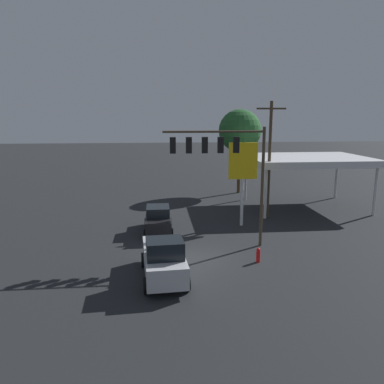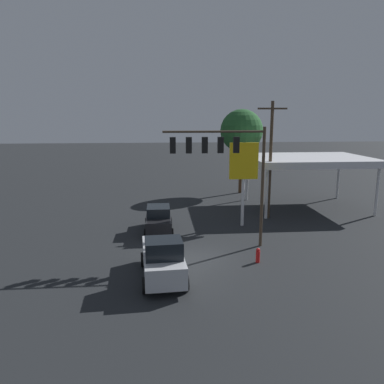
{
  "view_description": "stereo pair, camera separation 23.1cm",
  "coord_description": "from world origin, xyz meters",
  "px_view_note": "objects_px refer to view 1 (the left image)",
  "views": [
    {
      "loc": [
        2.25,
        21.27,
        8.44
      ],
      "look_at": [
        0.0,
        -2.0,
        3.67
      ],
      "focal_mm": 35.0,
      "sensor_mm": 36.0,
      "label": 1
    },
    {
      "loc": [
        2.02,
        21.29,
        8.44
      ],
      "look_at": [
        0.0,
        -2.0,
        3.67
      ],
      "focal_mm": 35.0,
      "sensor_mm": 36.0,
      "label": 2
    }
  ],
  "objects_px": {
    "utility_pole": "(269,157)",
    "pickup_parked": "(164,259)",
    "traffic_signal_assembly": "(222,156)",
    "fire_hydrant": "(258,255)",
    "sedan_waiting": "(158,219)",
    "price_sign": "(243,166)",
    "street_tree": "(240,131)"
  },
  "relations": [
    {
      "from": "price_sign",
      "to": "street_tree",
      "type": "xyz_separation_m",
      "value": [
        -2.54,
        -12.59,
        2.12
      ]
    },
    {
      "from": "price_sign",
      "to": "traffic_signal_assembly",
      "type": "bearing_deg",
      "value": 62.6
    },
    {
      "from": "utility_pole",
      "to": "price_sign",
      "type": "bearing_deg",
      "value": 37.74
    },
    {
      "from": "utility_pole",
      "to": "pickup_parked",
      "type": "height_order",
      "value": "utility_pole"
    },
    {
      "from": "fire_hydrant",
      "to": "sedan_waiting",
      "type": "bearing_deg",
      "value": -48.31
    },
    {
      "from": "traffic_signal_assembly",
      "to": "pickup_parked",
      "type": "distance_m",
      "value": 7.71
    },
    {
      "from": "traffic_signal_assembly",
      "to": "utility_pole",
      "type": "height_order",
      "value": "utility_pole"
    },
    {
      "from": "traffic_signal_assembly",
      "to": "price_sign",
      "type": "height_order",
      "value": "traffic_signal_assembly"
    },
    {
      "from": "price_sign",
      "to": "utility_pole",
      "type": "bearing_deg",
      "value": -142.26
    },
    {
      "from": "traffic_signal_assembly",
      "to": "utility_pole",
      "type": "bearing_deg",
      "value": -127.09
    },
    {
      "from": "price_sign",
      "to": "fire_hydrant",
      "type": "relative_size",
      "value": 7.36
    },
    {
      "from": "utility_pole",
      "to": "fire_hydrant",
      "type": "relative_size",
      "value": 10.92
    },
    {
      "from": "sedan_waiting",
      "to": "price_sign",
      "type": "bearing_deg",
      "value": 98.63
    },
    {
      "from": "fire_hydrant",
      "to": "traffic_signal_assembly",
      "type": "bearing_deg",
      "value": -58.82
    },
    {
      "from": "traffic_signal_assembly",
      "to": "pickup_parked",
      "type": "height_order",
      "value": "traffic_signal_assembly"
    },
    {
      "from": "sedan_waiting",
      "to": "pickup_parked",
      "type": "bearing_deg",
      "value": 1.38
    },
    {
      "from": "price_sign",
      "to": "pickup_parked",
      "type": "distance_m",
      "value": 11.78
    },
    {
      "from": "sedan_waiting",
      "to": "fire_hydrant",
      "type": "bearing_deg",
      "value": 41.41
    },
    {
      "from": "pickup_parked",
      "to": "street_tree",
      "type": "bearing_deg",
      "value": 154.37
    },
    {
      "from": "sedan_waiting",
      "to": "fire_hydrant",
      "type": "distance_m",
      "value": 8.73
    },
    {
      "from": "sedan_waiting",
      "to": "fire_hydrant",
      "type": "height_order",
      "value": "sedan_waiting"
    },
    {
      "from": "sedan_waiting",
      "to": "pickup_parked",
      "type": "height_order",
      "value": "pickup_parked"
    },
    {
      "from": "utility_pole",
      "to": "price_sign",
      "type": "relative_size",
      "value": 1.48
    },
    {
      "from": "street_tree",
      "to": "sedan_waiting",
      "type": "bearing_deg",
      "value": 56.37
    },
    {
      "from": "traffic_signal_assembly",
      "to": "pickup_parked",
      "type": "relative_size",
      "value": 1.46
    },
    {
      "from": "traffic_signal_assembly",
      "to": "street_tree",
      "type": "distance_m",
      "value": 18.02
    },
    {
      "from": "price_sign",
      "to": "street_tree",
      "type": "bearing_deg",
      "value": -101.39
    },
    {
      "from": "traffic_signal_assembly",
      "to": "fire_hydrant",
      "type": "xyz_separation_m",
      "value": [
        -1.71,
        2.83,
        -5.54
      ]
    },
    {
      "from": "price_sign",
      "to": "fire_hydrant",
      "type": "xyz_separation_m",
      "value": [
        0.72,
        7.53,
        -4.29
      ]
    },
    {
      "from": "traffic_signal_assembly",
      "to": "fire_hydrant",
      "type": "relative_size",
      "value": 8.85
    },
    {
      "from": "utility_pole",
      "to": "pickup_parked",
      "type": "relative_size",
      "value": 1.81
    },
    {
      "from": "utility_pole",
      "to": "pickup_parked",
      "type": "xyz_separation_m",
      "value": [
        8.97,
        11.37,
        -3.98
      ]
    }
  ]
}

